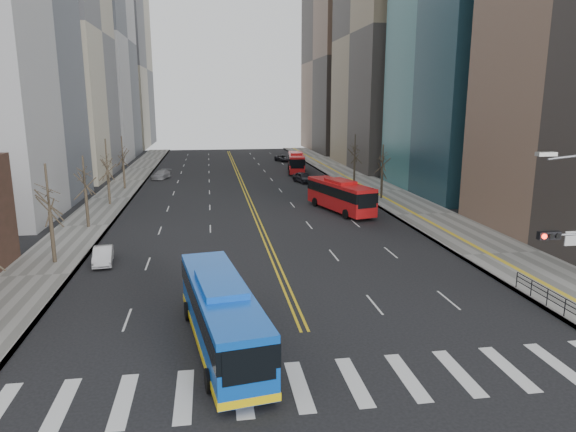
% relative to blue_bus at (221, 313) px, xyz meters
% --- Properties ---
extents(ground, '(220.00, 220.00, 0.00)m').
position_rel_blue_bus_xyz_m(ground, '(4.25, -4.00, -1.78)').
color(ground, black).
extents(sidewalk_right, '(7.00, 130.00, 0.15)m').
position_rel_blue_bus_xyz_m(sidewalk_right, '(21.75, 41.00, -1.71)').
color(sidewalk_right, slate).
rests_on(sidewalk_right, ground).
extents(sidewalk_left, '(5.00, 130.00, 0.15)m').
position_rel_blue_bus_xyz_m(sidewalk_left, '(-12.25, 41.00, -1.71)').
color(sidewalk_left, slate).
rests_on(sidewalk_left, ground).
extents(crosswalk, '(26.70, 4.00, 0.01)m').
position_rel_blue_bus_xyz_m(crosswalk, '(4.25, -4.00, -1.77)').
color(crosswalk, silver).
rests_on(crosswalk, ground).
extents(centerline, '(0.55, 100.00, 0.01)m').
position_rel_blue_bus_xyz_m(centerline, '(4.25, 51.00, -1.77)').
color(centerline, gold).
rests_on(centerline, ground).
extents(office_towers, '(83.00, 134.00, 58.00)m').
position_rel_blue_bus_xyz_m(office_towers, '(4.38, 64.51, 22.14)').
color(office_towers, '#939396').
rests_on(office_towers, ground).
extents(pedestrian_railing, '(0.06, 6.06, 1.02)m').
position_rel_blue_bus_xyz_m(pedestrian_railing, '(18.55, 2.00, -0.96)').
color(pedestrian_railing, black).
rests_on(pedestrian_railing, sidewalk_right).
extents(street_trees, '(35.20, 47.20, 7.60)m').
position_rel_blue_bus_xyz_m(street_trees, '(-2.93, 30.55, 3.09)').
color(street_trees, '#30271D').
rests_on(street_trees, ground).
extents(blue_bus, '(4.21, 11.87, 3.40)m').
position_rel_blue_bus_xyz_m(blue_bus, '(0.00, 0.00, 0.00)').
color(blue_bus, blue).
rests_on(blue_bus, ground).
extents(red_bus_near, '(5.23, 11.18, 3.46)m').
position_rel_blue_bus_xyz_m(red_bus_near, '(13.45, 29.70, 0.15)').
color(red_bus_near, red).
rests_on(red_bus_near, ground).
extents(red_bus_far, '(3.88, 10.85, 3.38)m').
position_rel_blue_bus_xyz_m(red_bus_far, '(14.04, 61.30, 0.10)').
color(red_bus_far, red).
rests_on(red_bus_far, ground).
extents(car_white, '(1.76, 3.89, 1.24)m').
position_rel_blue_bus_xyz_m(car_white, '(-8.25, 14.52, -1.16)').
color(car_white, silver).
rests_on(car_white, ground).
extents(car_dark_mid, '(2.95, 4.82, 1.53)m').
position_rel_blue_bus_xyz_m(car_dark_mid, '(13.19, 50.23, -1.01)').
color(car_dark_mid, black).
rests_on(car_dark_mid, ground).
extents(car_silver, '(3.13, 4.90, 1.32)m').
position_rel_blue_bus_xyz_m(car_silver, '(-7.68, 57.33, -1.12)').
color(car_silver, gray).
rests_on(car_silver, ground).
extents(car_dark_far, '(3.25, 4.94, 1.26)m').
position_rel_blue_bus_xyz_m(car_dark_far, '(14.16, 77.71, -1.15)').
color(car_dark_far, black).
rests_on(car_dark_far, ground).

